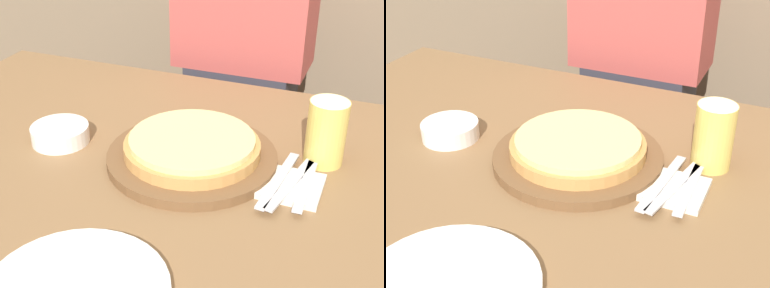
# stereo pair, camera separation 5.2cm
# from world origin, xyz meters

# --- Properties ---
(pizza_on_board) EXTENTS (0.34, 0.34, 0.06)m
(pizza_on_board) POSITION_xyz_m (0.01, 0.07, 0.79)
(pizza_on_board) COLOR brown
(pizza_on_board) RESTS_ON dining_table
(beer_glass) EXTENTS (0.08, 0.08, 0.13)m
(beer_glass) POSITION_xyz_m (0.25, 0.17, 0.84)
(beer_glass) COLOR #E5C65B
(beer_glass) RESTS_ON dining_table
(side_bowl) EXTENTS (0.12, 0.12, 0.04)m
(side_bowl) POSITION_xyz_m (-0.28, 0.05, 0.79)
(side_bowl) COLOR white
(side_bowl) RESTS_ON dining_table
(napkin_stack) EXTENTS (0.11, 0.11, 0.01)m
(napkin_stack) POSITION_xyz_m (0.21, 0.05, 0.78)
(napkin_stack) COLOR silver
(napkin_stack) RESTS_ON dining_table
(fork) EXTENTS (0.04, 0.20, 0.00)m
(fork) POSITION_xyz_m (0.19, 0.05, 0.78)
(fork) COLOR silver
(fork) RESTS_ON napkin_stack
(dinner_knife) EXTENTS (0.06, 0.20, 0.00)m
(dinner_knife) POSITION_xyz_m (0.21, 0.05, 0.78)
(dinner_knife) COLOR silver
(dinner_knife) RESTS_ON napkin_stack
(spoon) EXTENTS (0.02, 0.17, 0.00)m
(spoon) POSITION_xyz_m (0.24, 0.05, 0.78)
(spoon) COLOR silver
(spoon) RESTS_ON napkin_stack
(diner_person) EXTENTS (0.38, 0.21, 1.38)m
(diner_person) POSITION_xyz_m (-0.07, 0.68, 0.68)
(diner_person) COLOR #33333D
(diner_person) RESTS_ON ground_plane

